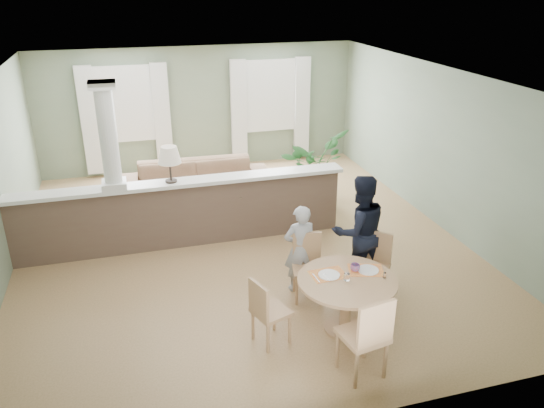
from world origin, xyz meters
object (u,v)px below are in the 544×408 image
object	(u,v)px
houseplant	(313,167)
chair_side	(266,309)
man_person	(359,231)
sofa	(197,185)
child_person	(300,249)
chair_far_boy	(308,263)
chair_far_man	(375,262)
dining_table	(347,289)
chair_near	(367,334)

from	to	relation	value
houseplant	chair_side	size ratio (longest dim) A/B	1.63
man_person	sofa	bearing A→B (deg)	-65.35
sofa	child_person	xyz separation A→B (m)	(0.92, -3.34, 0.22)
chair_side	man_person	xyz separation A→B (m)	(1.59, 0.97, 0.34)
man_person	chair_side	bearing A→B (deg)	28.84
chair_far_boy	child_person	bearing A→B (deg)	119.42
child_person	man_person	distance (m)	0.86
chair_far_boy	chair_far_man	size ratio (longest dim) A/B	1.01
chair_far_boy	chair_far_man	world-z (taller)	chair_far_boy
sofa	dining_table	distance (m)	4.54
houseplant	dining_table	size ratio (longest dim) A/B	1.17
chair_far_man	chair_near	xyz separation A→B (m)	(-0.83, -1.51, 0.07)
houseplant	chair_far_man	distance (m)	3.33
chair_far_man	chair_near	bearing A→B (deg)	-75.82
chair_far_boy	chair_near	size ratio (longest dim) A/B	0.88
dining_table	child_person	xyz separation A→B (m)	(-0.25, 1.04, 0.06)
chair_far_boy	child_person	xyz separation A→B (m)	(-0.05, 0.17, 0.14)
chair_far_boy	chair_side	size ratio (longest dim) A/B	1.04
dining_table	child_person	size ratio (longest dim) A/B	0.94
chair_far_boy	man_person	world-z (taller)	man_person
dining_table	chair_far_boy	xyz separation A→B (m)	(-0.19, 0.87, -0.08)
child_person	houseplant	bearing A→B (deg)	-114.45
houseplant	child_person	xyz separation A→B (m)	(-1.25, -2.93, -0.07)
chair_side	child_person	xyz separation A→B (m)	(0.76, 1.04, 0.16)
houseplant	dining_table	distance (m)	4.10
chair_far_man	man_person	xyz separation A→B (m)	(-0.11, 0.31, 0.33)
chair_far_boy	child_person	size ratio (longest dim) A/B	0.71
chair_near	man_person	bearing A→B (deg)	-121.11
dining_table	chair_side	xyz separation A→B (m)	(-1.01, 0.00, -0.10)
sofa	chair_side	bearing A→B (deg)	-85.55
houseplant	chair_far_boy	distance (m)	3.33
chair_near	man_person	xyz separation A→B (m)	(0.72, 1.82, 0.25)
dining_table	chair_far_man	bearing A→B (deg)	43.51
dining_table	chair_side	distance (m)	1.01
man_person	dining_table	bearing A→B (deg)	56.42
chair_near	houseplant	bearing A→B (deg)	-112.81
dining_table	man_person	xyz separation A→B (m)	(0.59, 0.97, 0.24)
chair_near	dining_table	bearing A→B (deg)	-108.43
chair_near	chair_side	bearing A→B (deg)	-53.93
dining_table	child_person	world-z (taller)	child_person
sofa	dining_table	world-z (taller)	sofa
chair_near	chair_side	size ratio (longest dim) A/B	1.18
chair_far_boy	chair_side	distance (m)	1.19
dining_table	chair_far_man	distance (m)	0.96
houseplant	chair_near	xyz separation A→B (m)	(-1.13, -4.82, -0.14)
chair_far_man	man_person	size ratio (longest dim) A/B	0.54
chair_near	chair_side	xyz separation A→B (m)	(-0.87, 0.85, -0.09)
dining_table	man_person	bearing A→B (deg)	58.88
houseplant	dining_table	xyz separation A→B (m)	(-1.00, -3.97, -0.13)
sofa	chair_far_boy	world-z (taller)	chair_far_boy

